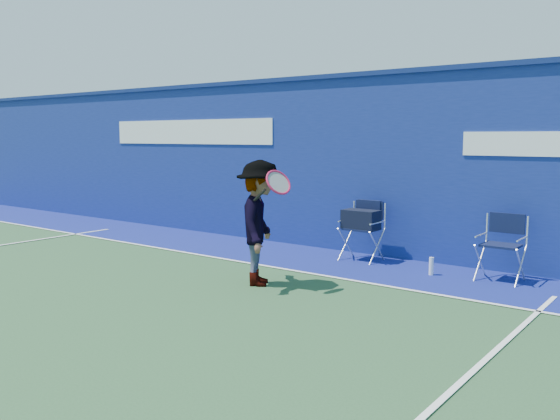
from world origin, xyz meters
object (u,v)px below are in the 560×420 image
Objects in this scene: water_bottle at (431,266)px; tennis_player at (260,223)px; directors_chair_right at (500,260)px; directors_chair_left at (362,235)px.

water_bottle is 2.62m from tennis_player.
directors_chair_right reaches higher than water_bottle.
directors_chair_left is at bearing 166.76° from water_bottle.
directors_chair_right is 3.50× the size of water_bottle.
directors_chair_right is 0.55× the size of tennis_player.
tennis_player reaches higher than directors_chair_right.
directors_chair_right is at bearing 40.34° from tennis_player.
water_bottle is at bearing -13.24° from directors_chair_left.
directors_chair_left is at bearing 178.71° from directors_chair_right.
water_bottle is (1.33, -0.31, -0.28)m from directors_chair_left.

